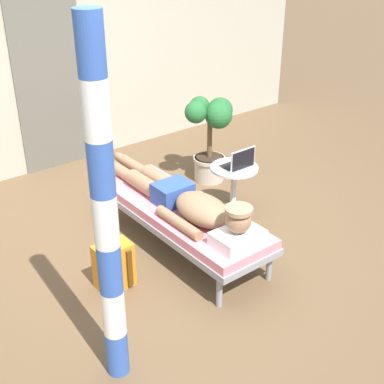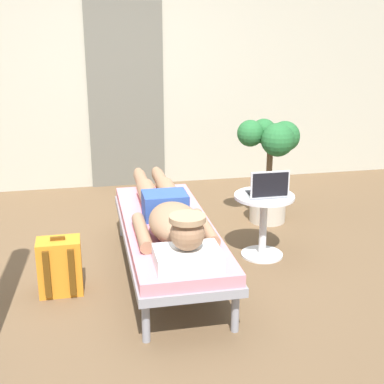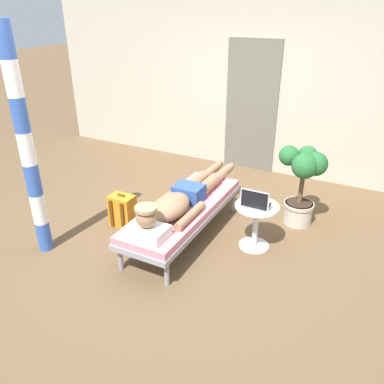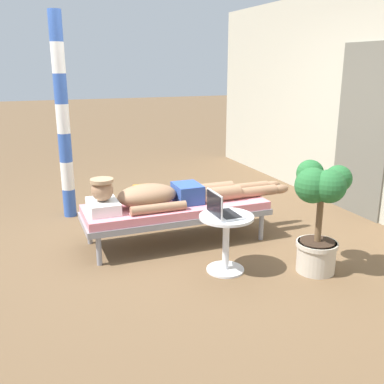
% 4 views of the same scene
% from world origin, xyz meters
% --- Properties ---
extents(ground_plane, '(40.00, 40.00, 0.00)m').
position_xyz_m(ground_plane, '(0.00, 0.00, 0.00)').
color(ground_plane, brown).
extents(house_wall_back, '(7.60, 0.20, 2.70)m').
position_xyz_m(house_wall_back, '(0.07, 2.42, 1.35)').
color(house_wall_back, '#B2AD99').
rests_on(house_wall_back, ground).
extents(house_door_panel, '(0.84, 0.03, 2.04)m').
position_xyz_m(house_door_panel, '(-0.01, 2.31, 1.02)').
color(house_door_panel, '#625F54').
rests_on(house_door_panel, ground).
extents(lounge_chair, '(0.65, 1.91, 0.42)m').
position_xyz_m(lounge_chair, '(0.07, -0.07, 0.35)').
color(lounge_chair, gray).
rests_on(lounge_chair, ground).
extents(person_reclining, '(0.53, 2.17, 0.33)m').
position_xyz_m(person_reclining, '(0.07, -0.15, 0.52)').
color(person_reclining, white).
rests_on(person_reclining, lounge_chair).
extents(side_table, '(0.48, 0.48, 0.52)m').
position_xyz_m(side_table, '(0.87, 0.11, 0.36)').
color(side_table, silver).
rests_on(side_table, ground).
extents(laptop, '(0.31, 0.24, 0.23)m').
position_xyz_m(laptop, '(0.87, 0.06, 0.58)').
color(laptop, silver).
rests_on(laptop, side_table).
extents(backpack, '(0.30, 0.26, 0.42)m').
position_xyz_m(backpack, '(-0.72, -0.19, 0.20)').
color(backpack, orange).
rests_on(backpack, ground).
extents(potted_plant, '(0.58, 0.56, 0.98)m').
position_xyz_m(potted_plant, '(1.18, 0.85, 0.61)').
color(potted_plant, '#BFB29E').
rests_on(potted_plant, ground).
extents(porch_post, '(0.15, 0.15, 2.37)m').
position_xyz_m(porch_post, '(-1.19, -1.01, 1.18)').
color(porch_post, '#3359B2').
rests_on(porch_post, ground).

